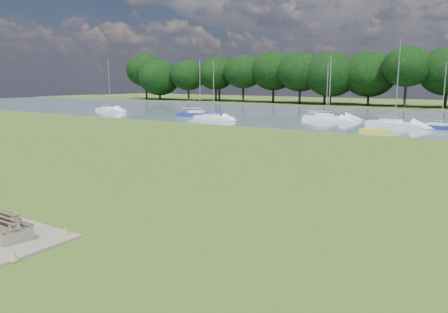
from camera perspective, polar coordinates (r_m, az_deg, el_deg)
The scene contains 14 objects.
ground at distance 26.66m, azimuth -0.01°, elevation -1.79°, with size 220.00×220.00×0.00m, color #566A2B.
river at distance 65.69m, azimuth 20.38°, elevation 4.63°, with size 220.00×40.00×0.10m, color slate.
far_bank at distance 95.13m, azimuth 24.40°, elevation 5.85°, with size 220.00×20.00×0.40m, color #4C6626.
concrete_pad at distance 17.11m, azimuth -26.79°, elevation -9.52°, with size 4.20×3.20×0.10m, color gray.
bench_pair at distance 16.97m, azimuth -26.92°, elevation -8.03°, with size 1.92×1.15×1.03m.
kayak at distance 47.57m, azimuth 19.16°, elevation 3.14°, with size 3.24×0.76×0.32m, color yellow.
tree_line at distance 90.86m, azimuth 25.10°, elevation 10.19°, with size 146.32×9.98×12.08m.
sailboat_0 at distance 53.83m, azimuth 26.44°, elevation 3.63°, with size 5.58×3.22×7.19m.
sailboat_2 at distance 54.43m, azimuth 21.35°, elevation 4.18°, with size 6.92×3.60×9.88m.
sailboat_3 at distance 59.55m, azimuth -1.41°, elevation 5.22°, with size 6.22×2.48×7.81m.
sailboat_4 at distance 61.03m, azimuth 13.45°, elevation 5.12°, with size 7.00×3.36×8.59m.
sailboat_5 at distance 77.48m, azimuth -14.66°, elevation 6.04°, with size 7.21×3.49×9.00m.
sailboat_7 at distance 59.25m, azimuth 13.12°, elevation 4.92°, with size 6.11×1.86×7.53m.
sailboat_9 at distance 65.05m, azimuth -3.20°, elevation 5.68°, with size 6.95×4.09×8.24m.
Camera 1 is at (14.18, -21.91, 5.46)m, focal length 35.00 mm.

